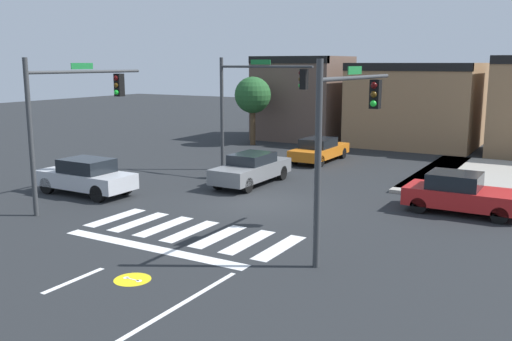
% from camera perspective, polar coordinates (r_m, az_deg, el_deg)
% --- Properties ---
extents(ground_plane, '(120.00, 120.00, 0.00)m').
position_cam_1_polar(ground_plane, '(22.66, 0.19, -3.29)').
color(ground_plane, '#232628').
extents(crosswalk_near, '(7.29, 2.66, 0.01)m').
position_cam_1_polar(crosswalk_near, '(19.04, -6.65, -6.11)').
color(crosswalk_near, silver).
rests_on(crosswalk_near, ground_plane).
extents(lane_markings, '(6.80, 20.25, 0.01)m').
position_cam_1_polar(lane_markings, '(13.32, -22.94, -14.58)').
color(lane_markings, white).
rests_on(lane_markings, ground_plane).
extents(bike_detector_marking, '(0.97, 0.97, 0.01)m').
position_cam_1_polar(bike_detector_marking, '(15.23, -12.38, -10.70)').
color(bike_detector_marking, yellow).
rests_on(bike_detector_marking, ground_plane).
extents(storefront_row, '(24.55, 6.49, 6.00)m').
position_cam_1_polar(storefront_row, '(38.98, 17.20, 6.51)').
color(storefront_row, brown).
rests_on(storefront_row, ground_plane).
extents(traffic_signal_northwest, '(5.19, 0.32, 5.80)m').
position_cam_1_polar(traffic_signal_northwest, '(28.20, -0.05, 7.74)').
color(traffic_signal_northwest, '#383A3D').
rests_on(traffic_signal_northwest, ground_plane).
extents(traffic_signal_southeast, '(0.32, 5.76, 5.64)m').
position_cam_1_polar(traffic_signal_southeast, '(16.84, 9.23, 5.06)').
color(traffic_signal_southeast, '#383A3D').
rests_on(traffic_signal_southeast, ground_plane).
extents(traffic_signal_southwest, '(0.32, 5.88, 5.72)m').
position_cam_1_polar(traffic_signal_southwest, '(23.03, -17.90, 6.36)').
color(traffic_signal_southwest, '#383A3D').
rests_on(traffic_signal_southwest, ground_plane).
extents(car_gray, '(1.72, 4.75, 1.44)m').
position_cam_1_polar(car_gray, '(25.98, -0.45, 0.20)').
color(car_gray, slate).
rests_on(car_gray, ground_plane).
extents(car_silver, '(4.41, 1.78, 1.54)m').
position_cam_1_polar(car_silver, '(25.05, -16.82, -0.57)').
color(car_silver, '#B7BABF').
rests_on(car_silver, ground_plane).
extents(car_orange, '(1.76, 4.75, 1.35)m').
position_cam_1_polar(car_orange, '(32.25, 6.41, 2.11)').
color(car_orange, orange).
rests_on(car_orange, ground_plane).
extents(car_red, '(4.13, 1.92, 1.50)m').
position_cam_1_polar(car_red, '(22.37, 20.00, -2.20)').
color(car_red, red).
rests_on(car_red, ground_plane).
extents(roadside_tree, '(2.46, 2.46, 4.63)m').
position_cam_1_polar(roadside_tree, '(38.41, -0.33, 7.58)').
color(roadside_tree, '#4C3823').
rests_on(roadside_tree, ground_plane).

